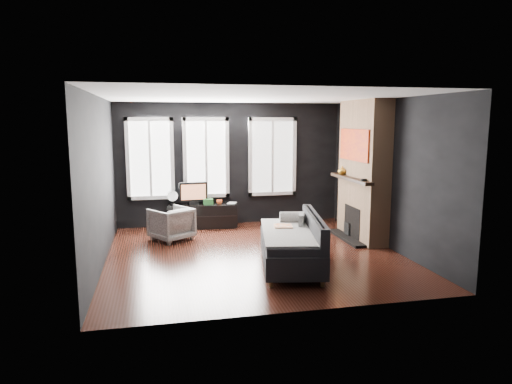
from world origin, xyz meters
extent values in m
plane|color=black|center=(0.00, 0.00, 0.00)|extent=(5.00, 5.00, 0.00)
plane|color=white|center=(0.00, 0.00, 2.70)|extent=(5.00, 5.00, 0.00)
cube|color=black|center=(0.00, 2.50, 1.35)|extent=(5.00, 0.02, 2.70)
cube|color=black|center=(-2.50, 0.00, 1.35)|extent=(0.02, 5.00, 2.70)
cube|color=black|center=(2.50, 0.00, 1.35)|extent=(0.02, 5.00, 2.70)
cube|color=gray|center=(0.72, -0.43, 0.61)|extent=(0.19, 0.34, 0.33)
imported|color=silver|center=(-1.38, 1.28, 0.35)|extent=(0.93, 0.92, 0.71)
imported|color=#F05D28|center=(-0.31, 2.16, 0.58)|extent=(0.14, 0.12, 0.13)
imported|color=#9F937E|center=(-0.11, 2.21, 0.63)|extent=(0.17, 0.09, 0.24)
cube|color=#2C7430|center=(-0.55, 2.20, 0.57)|extent=(0.22, 0.14, 0.12)
imported|color=gold|center=(2.05, 1.05, 1.31)|extent=(0.22, 0.22, 0.17)
cylinder|color=black|center=(2.05, 0.05, 1.25)|extent=(0.11, 0.11, 0.04)
camera|label=1|loc=(-1.61, -7.54, 2.31)|focal=32.00mm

